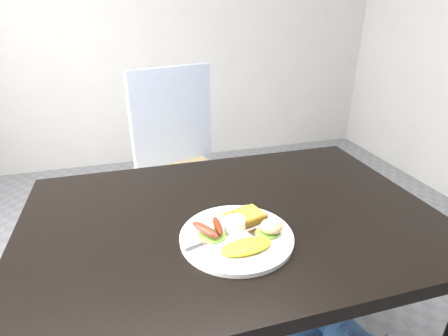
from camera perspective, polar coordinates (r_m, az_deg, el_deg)
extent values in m
cube|color=black|center=(1.05, 1.28, -8.39)|extent=(1.20, 0.80, 0.04)
cube|color=#A2895B|center=(1.89, -7.03, -2.10)|extent=(0.60, 0.60, 0.06)
imported|color=#2D5284|center=(1.55, 9.56, 2.67)|extent=(0.55, 0.39, 1.46)
cylinder|color=white|center=(0.93, 2.05, -11.18)|extent=(0.30, 0.30, 0.01)
ellipsoid|color=#669930|center=(0.92, -1.97, -10.98)|extent=(0.09, 0.09, 0.01)
ellipsoid|color=olive|center=(0.94, 7.11, -10.43)|extent=(0.07, 0.07, 0.01)
ellipsoid|color=yellow|center=(0.88, 3.64, -12.66)|extent=(0.14, 0.08, 0.02)
ellipsoid|color=maroon|center=(0.91, -3.04, -10.06)|extent=(0.07, 0.10, 0.02)
ellipsoid|color=#692105|center=(0.93, -1.06, -9.40)|extent=(0.02, 0.08, 0.02)
cylinder|color=white|center=(0.94, 1.78, -9.22)|extent=(0.06, 0.06, 0.03)
cube|color=olive|center=(0.99, 3.24, -8.10)|extent=(0.11, 0.11, 0.01)
cube|color=olive|center=(0.98, 4.20, -7.62)|extent=(0.09, 0.09, 0.01)
ellipsoid|color=beige|center=(0.93, 7.78, -9.40)|extent=(0.07, 0.06, 0.03)
cube|color=#ADAFB7|center=(0.91, -1.29, -11.55)|extent=(0.17, 0.07, 0.00)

